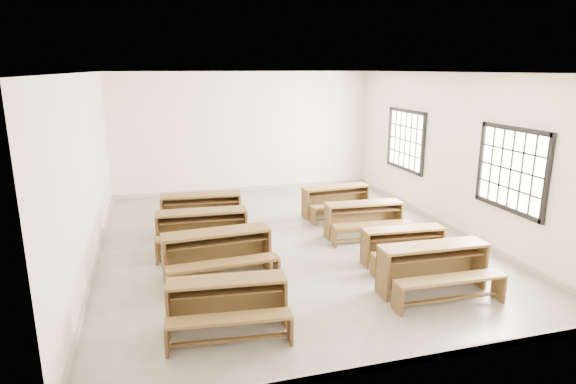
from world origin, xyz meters
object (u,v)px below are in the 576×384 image
object	(u,v)px
desk_set_6	(364,217)
desk_set_3	(201,209)
desk_set_0	(227,301)
desk_set_5	(404,243)
desk_set_7	(336,199)
desk_set_4	(434,265)
desk_set_2	(202,228)
desk_set_1	(218,251)

from	to	relation	value
desk_set_6	desk_set_3	bearing A→B (deg)	159.87
desk_set_0	desk_set_6	distance (m)	4.24
desk_set_5	desk_set_7	world-z (taller)	desk_set_7
desk_set_7	desk_set_4	bearing A→B (deg)	-94.11
desk_set_2	desk_set_3	bearing A→B (deg)	88.09
desk_set_4	desk_set_6	xyz separation A→B (m)	(0.05, 2.57, -0.03)
desk_set_2	desk_set_3	size ratio (longest dim) A/B	0.99
desk_set_1	desk_set_2	size ratio (longest dim) A/B	1.04
desk_set_0	desk_set_3	xyz separation A→B (m)	(0.11, 4.18, 0.03)
desk_set_2	desk_set_7	xyz separation A→B (m)	(3.16, 1.32, -0.03)
desk_set_1	desk_set_5	size ratio (longest dim) A/B	1.21
desk_set_1	desk_set_3	size ratio (longest dim) A/B	1.03
desk_set_0	desk_set_7	size ratio (longest dim) A/B	1.01
desk_set_0	desk_set_1	distance (m)	1.64
desk_set_1	desk_set_6	size ratio (longest dim) A/B	1.11
desk_set_1	desk_set_7	distance (m)	4.02
desk_set_1	desk_set_3	world-z (taller)	desk_set_1
desk_set_0	desk_set_4	bearing A→B (deg)	9.99
desk_set_5	desk_set_0	bearing A→B (deg)	-153.42
desk_set_5	desk_set_7	bearing A→B (deg)	96.07
desk_set_0	desk_set_7	bearing A→B (deg)	59.26
desk_set_5	desk_set_6	xyz separation A→B (m)	(-0.06, 1.47, 0.03)
desk_set_1	desk_set_4	size ratio (longest dim) A/B	1.05
desk_set_6	desk_set_5	bearing A→B (deg)	-83.67
desk_set_4	desk_set_7	size ratio (longest dim) A/B	1.06
desk_set_7	desk_set_2	bearing A→B (deg)	-161.18
desk_set_1	desk_set_4	xyz separation A→B (m)	(3.03, -1.40, -0.02)
desk_set_4	desk_set_7	bearing A→B (deg)	91.49
desk_set_2	desk_set_3	distance (m)	1.25
desk_set_1	desk_set_7	world-z (taller)	desk_set_1
desk_set_4	desk_set_7	world-z (taller)	desk_set_4
desk_set_0	desk_set_5	world-z (taller)	desk_set_0
desk_set_3	desk_set_7	size ratio (longest dim) A/B	1.09
desk_set_3	desk_set_4	world-z (taller)	desk_set_4
desk_set_1	desk_set_2	xyz separation A→B (m)	(-0.11, 1.30, -0.01)
desk_set_2	desk_set_4	size ratio (longest dim) A/B	1.02
desk_set_2	desk_set_7	size ratio (longest dim) A/B	1.08
desk_set_1	desk_set_7	size ratio (longest dim) A/B	1.12
desk_set_5	desk_set_6	size ratio (longest dim) A/B	0.92
desk_set_5	desk_set_6	bearing A→B (deg)	96.60
desk_set_5	desk_set_4	bearing A→B (deg)	-91.57
desk_set_6	desk_set_7	bearing A→B (deg)	95.26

